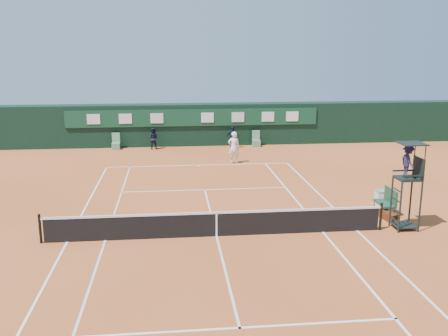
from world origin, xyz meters
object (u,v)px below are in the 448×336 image
at_px(umpire_chair, 408,168).
at_px(player_bench, 387,200).
at_px(cooler, 382,197).
at_px(player, 234,147).
at_px(tennis_net, 216,223).

xyz_separation_m(umpire_chair, player_bench, (0.13, 1.87, -1.86)).
height_order(cooler, player, player).
xyz_separation_m(tennis_net, player, (2.20, 12.24, 0.48)).
distance_m(tennis_net, player_bench, 7.74).
distance_m(cooler, player, 10.68).
height_order(tennis_net, cooler, tennis_net).
bearing_deg(player, umpire_chair, 112.93).
relative_size(umpire_chair, player_bench, 2.85).
xyz_separation_m(tennis_net, umpire_chair, (7.37, 0.03, 1.95)).
height_order(tennis_net, player_bench, same).
distance_m(umpire_chair, player_bench, 2.64).
bearing_deg(cooler, player_bench, -104.83).
bearing_deg(player, player_bench, 117.12).
relative_size(tennis_net, umpire_chair, 3.77).
bearing_deg(player_bench, tennis_net, -165.79).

